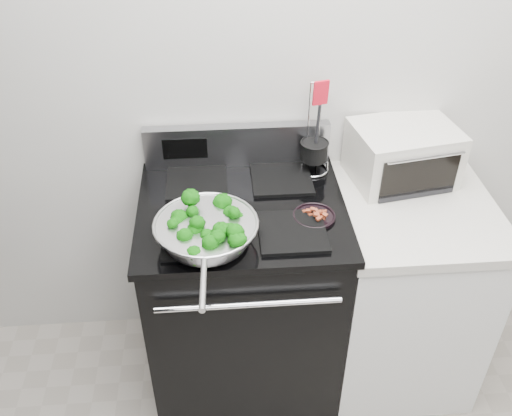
{
  "coord_description": "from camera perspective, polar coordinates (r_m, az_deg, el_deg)",
  "views": [
    {
      "loc": [
        -0.38,
        -0.31,
        2.24
      ],
      "look_at": [
        -0.25,
        1.36,
        0.98
      ],
      "focal_mm": 40.0,
      "sensor_mm": 36.0,
      "label": 1
    }
  ],
  "objects": [
    {
      "name": "toaster_oven",
      "position": [
        2.39,
        14.45,
        5.29
      ],
      "size": [
        0.44,
        0.37,
        0.23
      ],
      "rotation": [
        0.0,
        0.0,
        0.17
      ],
      "color": "silver",
      "rests_on": "counter"
    },
    {
      "name": "bacon_plate",
      "position": [
        2.1,
        5.84,
        -0.61
      ],
      "size": [
        0.16,
        0.16,
        0.04
      ],
      "rotation": [
        0.0,
        0.0,
        0.35
      ],
      "color": "black",
      "rests_on": "gas_range"
    },
    {
      "name": "broccoli_pile",
      "position": [
        1.95,
        -5.03,
        -1.77
      ],
      "size": [
        0.29,
        0.29,
        0.1
      ],
      "primitive_type": null,
      "color": "#043304",
      "rests_on": "skillet"
    },
    {
      "name": "counter",
      "position": [
        2.59,
        14.17,
        -7.86
      ],
      "size": [
        0.62,
        0.68,
        0.92
      ],
      "color": "white",
      "rests_on": "floor"
    },
    {
      "name": "utensil_holder",
      "position": [
        2.34,
        5.79,
        5.24
      ],
      "size": [
        0.13,
        0.13,
        0.4
      ],
      "rotation": [
        0.0,
        0.0,
        0.24
      ],
      "color": "silver",
      "rests_on": "gas_range"
    },
    {
      "name": "back_wall",
      "position": [
        2.28,
        5.67,
        13.73
      ],
      "size": [
        4.0,
        0.02,
        2.7
      ],
      "primitive_type": "cube",
      "color": "silver",
      "rests_on": "ground"
    },
    {
      "name": "skillet",
      "position": [
        1.96,
        -5.0,
        -2.27
      ],
      "size": [
        0.36,
        0.58,
        0.08
      ],
      "rotation": [
        0.0,
        0.0,
        -0.04
      ],
      "color": "silver",
      "rests_on": "gas_range"
    },
    {
      "name": "gas_range",
      "position": [
        2.46,
        -1.27,
        -8.49
      ],
      "size": [
        0.79,
        0.69,
        1.13
      ],
      "color": "black",
      "rests_on": "floor"
    }
  ]
}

